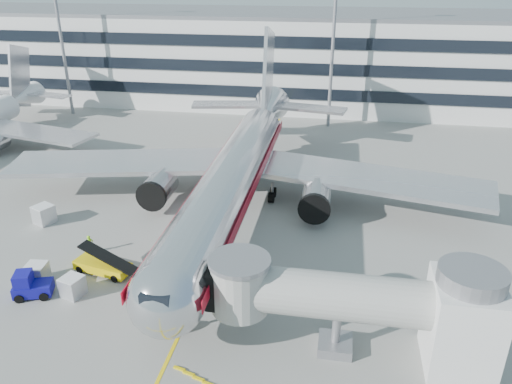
% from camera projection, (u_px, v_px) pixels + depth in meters
% --- Properties ---
extents(ground, '(180.00, 180.00, 0.00)m').
position_uv_depth(ground, '(210.00, 267.00, 41.56)').
color(ground, gray).
rests_on(ground, ground).
extents(lead_in_line, '(0.25, 70.00, 0.01)m').
position_uv_depth(lead_in_line, '(235.00, 214.00, 50.52)').
color(lead_in_line, yellow).
rests_on(lead_in_line, ground).
extents(main_jet, '(50.95, 48.70, 16.06)m').
position_uv_depth(main_jet, '(238.00, 169.00, 50.30)').
color(main_jet, silver).
rests_on(main_jet, ground).
extents(jet_bridge, '(17.80, 4.50, 7.00)m').
position_uv_depth(jet_bridge, '(366.00, 303.00, 30.88)').
color(jet_bridge, silver).
rests_on(jet_bridge, ground).
extents(terminal, '(150.00, 24.25, 15.60)m').
position_uv_depth(terminal, '(290.00, 57.00, 90.25)').
color(terminal, silver).
rests_on(terminal, ground).
extents(light_mast_west, '(2.40, 1.20, 25.45)m').
position_uv_depth(light_mast_west, '(59.00, 21.00, 78.46)').
color(light_mast_west, gray).
rests_on(light_mast_west, ground).
extents(light_mast_centre, '(2.40, 1.20, 25.45)m').
position_uv_depth(light_mast_centre, '(334.00, 27.00, 71.78)').
color(light_mast_centre, gray).
rests_on(light_mast_centre, ground).
extents(belt_loader, '(5.12, 2.71, 2.39)m').
position_uv_depth(belt_loader, '(103.00, 265.00, 40.63)').
color(belt_loader, '#E0C209').
rests_on(belt_loader, ground).
extents(baggage_tug, '(3.11, 2.46, 2.07)m').
position_uv_depth(baggage_tug, '(30.00, 286.00, 37.64)').
color(baggage_tug, '#0F0C87').
rests_on(baggage_tug, ground).
extents(cargo_container_left, '(1.70, 1.70, 1.65)m').
position_uv_depth(cargo_container_left, '(37.00, 274.00, 39.25)').
color(cargo_container_left, silver).
rests_on(cargo_container_left, ground).
extents(cargo_container_right, '(2.24, 2.24, 1.80)m').
position_uv_depth(cargo_container_right, '(44.00, 214.00, 48.43)').
color(cargo_container_right, silver).
rests_on(cargo_container_right, ground).
extents(cargo_container_front, '(1.86, 1.86, 1.59)m').
position_uv_depth(cargo_container_front, '(73.00, 286.00, 37.77)').
color(cargo_container_front, silver).
rests_on(cargo_container_front, ground).
extents(ramp_worker, '(0.71, 0.72, 1.67)m').
position_uv_depth(ramp_worker, '(90.00, 244.00, 43.36)').
color(ramp_worker, '#85D916').
rests_on(ramp_worker, ground).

